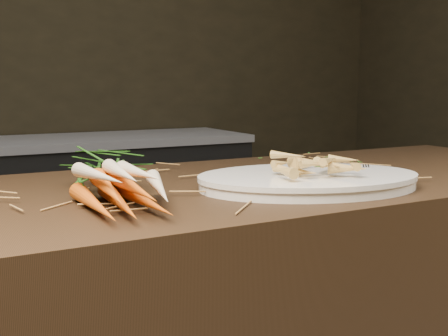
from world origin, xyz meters
The scene contains 6 objects.
back_counter centered at (0.30, 2.18, 0.42)m, with size 1.82×0.62×0.84m.
straw_bedding centered at (0.00, 0.30, 0.91)m, with size 1.40×0.60×0.02m, color olive, non-canonical shape.
root_veg_bunch centered at (-0.10, 0.26, 0.94)m, with size 0.18×0.49×0.09m.
serving_platter centered at (0.31, 0.16, 0.91)m, with size 0.47×0.31×0.03m, color white, non-canonical shape.
roasted_veg_heap centered at (0.31, 0.16, 0.95)m, with size 0.23×0.17×0.05m, color #B58343, non-canonical shape.
serving_fork centered at (0.47, 0.10, 0.93)m, with size 0.02×0.18×0.00m, color silver.
Camera 1 is at (-0.40, -0.79, 1.12)m, focal length 45.00 mm.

